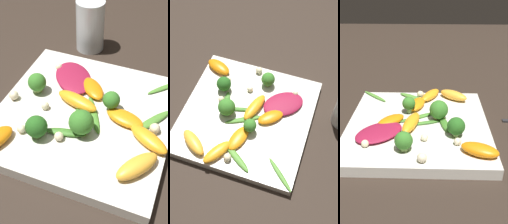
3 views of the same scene
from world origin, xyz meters
The scene contains 24 objects.
ground_plane centered at (0.00, 0.00, 0.00)m, with size 2.40×2.40×0.00m, color #2D231C.
plate centered at (0.00, 0.00, 0.01)m, with size 0.29×0.29×0.02m.
radicchio_leaf_0 centered at (-0.07, -0.05, 0.03)m, with size 0.12×0.11×0.01m.
orange_segment_0 centered at (0.08, 0.11, 0.03)m, with size 0.08×0.07×0.02m.
orange_segment_1 centered at (-0.01, 0.07, 0.03)m, with size 0.05×0.07×0.01m.
orange_segment_2 centered at (0.03, 0.12, 0.03)m, with size 0.06×0.07×0.02m.
orange_segment_3 centered at (-0.06, -0.01, 0.03)m, with size 0.07×0.07×0.01m.
orange_segment_4 centered at (-0.01, -0.02, 0.03)m, with size 0.05×0.08×0.02m.
orange_segment_5 centered at (0.11, -0.11, 0.03)m, with size 0.07×0.06×0.02m.
broccoli_floret_0 centered at (-0.02, -0.10, 0.04)m, with size 0.03×0.03×0.04m.
broccoli_floret_1 centered at (-0.02, 0.04, 0.05)m, with size 0.03×0.03×0.04m.
broccoli_floret_2 centered at (0.04, 0.01, 0.05)m, with size 0.04×0.04×0.04m.
broccoli_floret_3 centered at (0.08, -0.05, 0.04)m, with size 0.03×0.03×0.04m.
arugula_sprig_0 centered at (0.02, -0.01, 0.02)m, with size 0.06×0.03×0.01m.
arugula_sprig_1 centered at (0.06, -0.01, 0.03)m, with size 0.03×0.07×0.01m.
arugula_sprig_2 centered at (0.00, 0.02, 0.02)m, with size 0.08×0.05×0.01m.
arugula_sprig_3 centered at (-0.02, 0.11, 0.03)m, with size 0.07×0.06×0.01m.
arugula_sprig_4 centered at (-0.11, 0.12, 0.02)m, with size 0.07×0.06×0.01m.
macadamia_nut_0 centered at (0.00, 0.12, 0.03)m, with size 0.02×0.02×0.02m.
macadamia_nut_1 centered at (0.02, -0.07, 0.03)m, with size 0.01×0.01×0.01m.
macadamia_nut_2 centered at (-0.09, -0.09, 0.03)m, with size 0.01×0.01×0.01m.
macadamia_nut_3 centered at (0.08, -0.08, 0.03)m, with size 0.01×0.01×0.01m.
macadamia_nut_4 centered at (0.07, -0.02, 0.03)m, with size 0.01×0.01×0.01m.
macadamia_nut_5 centered at (0.01, -0.13, 0.03)m, with size 0.02×0.02×0.02m.
Camera 2 is at (-0.14, 0.36, 0.63)m, focal length 50.00 mm.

